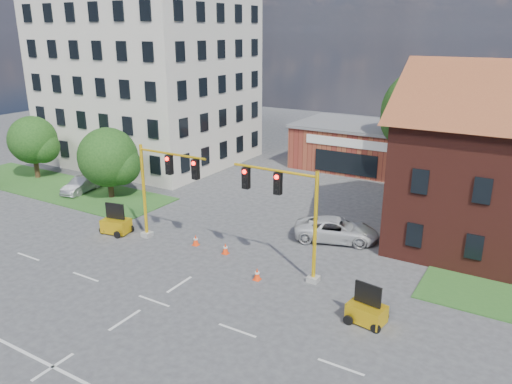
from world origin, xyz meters
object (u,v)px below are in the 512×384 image
(signal_mast_west, at_px, (163,183))
(trailer_west, at_px, (116,224))
(trailer_east, at_px, (367,311))
(signal_mast_east, at_px, (288,208))
(pickup_white, at_px, (336,230))

(signal_mast_west, relative_size, trailer_west, 3.08)
(trailer_west, height_order, trailer_east, trailer_west)
(signal_mast_east, xyz_separation_m, trailer_east, (5.43, -2.36, -3.32))
(signal_mast_west, xyz_separation_m, pickup_white, (9.27, 5.83, -3.18))
(signal_mast_west, bearing_deg, trailer_west, -170.81)
(trailer_east, height_order, pickup_white, trailer_east)
(trailer_west, relative_size, pickup_white, 0.38)
(signal_mast_west, relative_size, pickup_white, 1.17)
(signal_mast_east, bearing_deg, trailer_east, -23.48)
(pickup_white, bearing_deg, signal_mast_east, 155.83)
(signal_mast_east, relative_size, pickup_white, 1.17)
(signal_mast_west, xyz_separation_m, trailer_east, (14.14, -2.36, -3.32))
(trailer_east, bearing_deg, signal_mast_west, 178.90)
(trailer_west, height_order, pickup_white, trailer_west)
(signal_mast_west, bearing_deg, signal_mast_east, 0.00)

